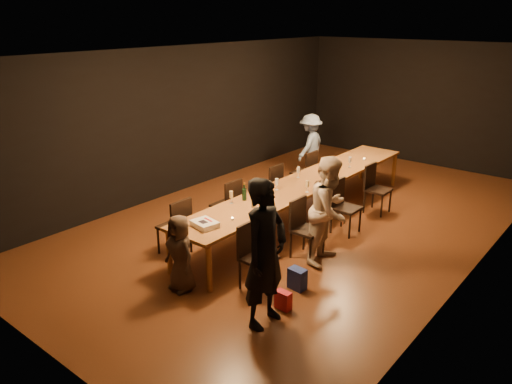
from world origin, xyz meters
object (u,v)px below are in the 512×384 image
Objects in this scene: child at (180,253)px; plate_stack at (261,196)px; woman_tan at (330,210)px; table at (306,184)px; man_blue at (310,145)px; woman_birthday at (265,254)px; ice_bucket at (330,167)px; chair_left_0 at (174,226)px; birthday_cake at (205,224)px; chair_right_0 at (258,258)px; champagne_bottle at (244,191)px; chair_left_2 at (268,187)px; chair_right_3 at (378,189)px; chair_left_3 at (303,172)px; chair_right_1 at (307,230)px; chair_left_1 at (226,204)px; chair_right_2 at (346,207)px.

child reaches higher than plate_stack.
woman_tan is at bearing 6.41° from plate_stack.
table is 3.63× the size of woman_tan.
woman_tan is 1.14× the size of man_blue.
woman_birthday is 9.19× the size of ice_bucket.
chair_left_0 is 3.29m from ice_bucket.
birthday_cake is at bearing -86.96° from plate_stack.
champagne_bottle is (-1.09, 0.99, 0.44)m from chair_right_0.
woman_birthday reaches higher than chair_right_0.
chair_left_2 reaches higher than table.
chair_left_3 is (-1.70, 0.00, 0.00)m from chair_right_3.
chair_right_1 is at bearing -125.22° from chair_left_2.
chair_left_3 is at bearing -144.69° from chair_right_1.
chair_left_3 is at bearing 113.14° from birthday_cake.
chair_left_3 is 4.39m from child.
chair_right_3 is 1.70m from chair_left_3.
chair_left_2 is 4.60× the size of ice_bucket.
table is 3.23× the size of woman_birthday.
woman_tan reaches higher than child.
chair_left_2 is (0.00, 1.20, 0.00)m from chair_left_1.
chair_right_2 is at bearing -0.00° from chair_right_3.
chair_right_0 reaches higher than plate_stack.
chair_left_0 is at bearing -106.07° from ice_bucket.
ice_bucket is at bearing -59.75° from chair_right_3.
chair_left_3 is (-0.85, 1.20, -0.24)m from table.
chair_left_2 is at bearing -125.22° from chair_right_1.
chair_left_3 is 0.50× the size of woman_birthday.
chair_left_3 is 5.13× the size of plate_stack.
chair_right_3 is at bearing 57.20° from man_blue.
chair_left_3 is 4.77m from woman_birthday.
child is at bearing -127.55° from chair_left_0.
chair_left_0 is (-1.70, 0.00, 0.00)m from chair_right_0.
woman_tan reaches higher than chair_left_3.
chair_left_3 is 0.56× the size of woman_tan.
chair_left_1 is 1.00× the size of chair_left_2.
chair_right_1 is 0.97m from plate_stack.
woman_birthday is (2.27, -4.18, 0.46)m from chair_left_3.
ice_bucket is at bearing 36.36° from man_blue.
chair_right_0 is at bearing 42.34° from woman_birthday.
chair_left_2 is at bearing -54.78° from chair_right_3.
champagne_bottle is at bearing -132.97° from plate_stack.
woman_birthday reaches higher than chair_right_2.
chair_left_2 is at bearing 35.03° from woman_birthday.
chair_left_0 is 0.64× the size of man_blue.
chair_right_0 is 1.00× the size of chair_left_3.
man_blue is at bearing 9.24° from chair_left_1.
man_blue is at bearing -154.26° from chair_right_0.
chair_right_1 is at bearing -54.78° from chair_left_0.
chair_right_1 is (0.85, -1.20, -0.24)m from table.
chair_left_0 is 3.60m from chair_left_3.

